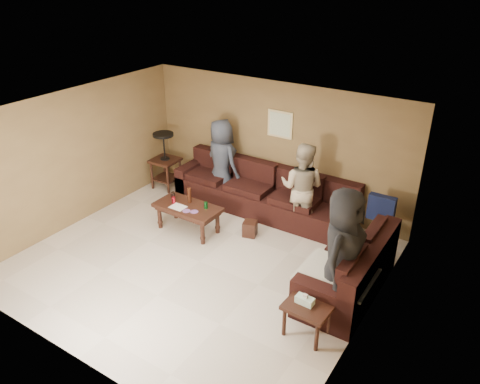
{
  "coord_description": "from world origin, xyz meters",
  "views": [
    {
      "loc": [
        4.03,
        -5.01,
        4.51
      ],
      "look_at": [
        0.25,
        0.85,
        1.0
      ],
      "focal_mm": 35.0,
      "sensor_mm": 36.0,
      "label": 1
    }
  ],
  "objects_px": {
    "person_right": "(342,252)",
    "sectional_sofa": "(287,219)",
    "coffee_table": "(188,210)",
    "end_table_left": "(165,160)",
    "person_left": "(222,161)",
    "waste_bin": "(250,229)",
    "person_middle": "(302,187)",
    "side_table_right": "(307,309)"
  },
  "relations": [
    {
      "from": "person_right",
      "to": "sectional_sofa",
      "type": "bearing_deg",
      "value": 46.59
    },
    {
      "from": "coffee_table",
      "to": "end_table_left",
      "type": "xyz_separation_m",
      "value": [
        -1.54,
        1.17,
        0.22
      ]
    },
    {
      "from": "sectional_sofa",
      "to": "person_left",
      "type": "relative_size",
      "value": 2.72
    },
    {
      "from": "waste_bin",
      "to": "person_middle",
      "type": "height_order",
      "value": "person_middle"
    },
    {
      "from": "person_middle",
      "to": "waste_bin",
      "type": "bearing_deg",
      "value": 41.48
    },
    {
      "from": "person_left",
      "to": "person_right",
      "type": "xyz_separation_m",
      "value": [
        3.31,
        -1.91,
        0.09
      ]
    },
    {
      "from": "sectional_sofa",
      "to": "waste_bin",
      "type": "distance_m",
      "value": 0.68
    },
    {
      "from": "waste_bin",
      "to": "person_middle",
      "type": "xyz_separation_m",
      "value": [
        0.64,
        0.72,
        0.7
      ]
    },
    {
      "from": "side_table_right",
      "to": "sectional_sofa",
      "type": "bearing_deg",
      "value": 123.82
    },
    {
      "from": "coffee_table",
      "to": "side_table_right",
      "type": "relative_size",
      "value": 1.92
    },
    {
      "from": "sectional_sofa",
      "to": "person_left",
      "type": "bearing_deg",
      "value": 162.54
    },
    {
      "from": "person_middle",
      "to": "person_left",
      "type": "bearing_deg",
      "value": -13.46
    },
    {
      "from": "person_left",
      "to": "person_middle",
      "type": "bearing_deg",
      "value": -169.72
    },
    {
      "from": "sectional_sofa",
      "to": "person_right",
      "type": "relative_size",
      "value": 2.47
    },
    {
      "from": "end_table_left",
      "to": "person_right",
      "type": "relative_size",
      "value": 0.66
    },
    {
      "from": "sectional_sofa",
      "to": "person_middle",
      "type": "xyz_separation_m",
      "value": [
        0.09,
        0.36,
        0.51
      ]
    },
    {
      "from": "end_table_left",
      "to": "person_middle",
      "type": "xyz_separation_m",
      "value": [
        3.22,
        0.0,
        0.19
      ]
    },
    {
      "from": "end_table_left",
      "to": "person_right",
      "type": "bearing_deg",
      "value": -20.09
    },
    {
      "from": "waste_bin",
      "to": "end_table_left",
      "type": "bearing_deg",
      "value": 164.44
    },
    {
      "from": "side_table_right",
      "to": "end_table_left",
      "type": "bearing_deg",
      "value": 151.79
    },
    {
      "from": "end_table_left",
      "to": "person_middle",
      "type": "distance_m",
      "value": 3.23
    },
    {
      "from": "waste_bin",
      "to": "person_left",
      "type": "height_order",
      "value": "person_left"
    },
    {
      "from": "coffee_table",
      "to": "sectional_sofa",
      "type": "bearing_deg",
      "value": 27.25
    },
    {
      "from": "side_table_right",
      "to": "person_right",
      "type": "bearing_deg",
      "value": 79.75
    },
    {
      "from": "person_left",
      "to": "sectional_sofa",
      "type": "bearing_deg",
      "value": 179.15
    },
    {
      "from": "person_left",
      "to": "person_middle",
      "type": "xyz_separation_m",
      "value": [
        1.89,
        -0.21,
        -0.02
      ]
    },
    {
      "from": "sectional_sofa",
      "to": "end_table_left",
      "type": "bearing_deg",
      "value": 173.58
    },
    {
      "from": "end_table_left",
      "to": "person_middle",
      "type": "height_order",
      "value": "person_middle"
    },
    {
      "from": "waste_bin",
      "to": "person_left",
      "type": "bearing_deg",
      "value": 143.3
    },
    {
      "from": "coffee_table",
      "to": "person_left",
      "type": "height_order",
      "value": "person_left"
    },
    {
      "from": "waste_bin",
      "to": "person_middle",
      "type": "bearing_deg",
      "value": 48.61
    },
    {
      "from": "person_left",
      "to": "coffee_table",
      "type": "bearing_deg",
      "value": 114.9
    },
    {
      "from": "end_table_left",
      "to": "sectional_sofa",
      "type": "bearing_deg",
      "value": -6.42
    },
    {
      "from": "waste_bin",
      "to": "person_right",
      "type": "distance_m",
      "value": 2.42
    },
    {
      "from": "person_left",
      "to": "side_table_right",
      "type": "bearing_deg",
      "value": 156.98
    },
    {
      "from": "person_middle",
      "to": "sectional_sofa",
      "type": "bearing_deg",
      "value": 68.34
    },
    {
      "from": "sectional_sofa",
      "to": "end_table_left",
      "type": "height_order",
      "value": "end_table_left"
    },
    {
      "from": "sectional_sofa",
      "to": "side_table_right",
      "type": "height_order",
      "value": "sectional_sofa"
    },
    {
      "from": "person_middle",
      "to": "person_right",
      "type": "relative_size",
      "value": 0.89
    },
    {
      "from": "end_table_left",
      "to": "coffee_table",
      "type": "bearing_deg",
      "value": -37.36
    },
    {
      "from": "side_table_right",
      "to": "person_right",
      "type": "distance_m",
      "value": 0.9
    },
    {
      "from": "waste_bin",
      "to": "person_right",
      "type": "xyz_separation_m",
      "value": [
        2.06,
        -0.98,
        0.8
      ]
    }
  ]
}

